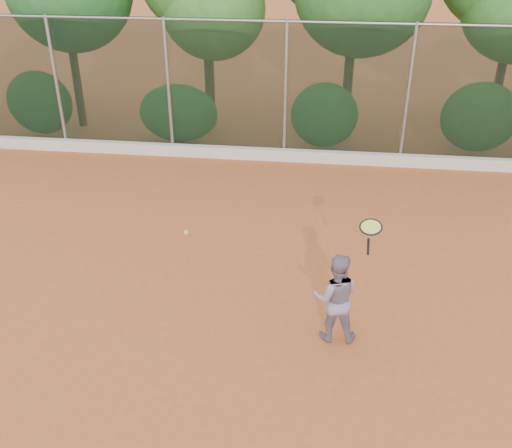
# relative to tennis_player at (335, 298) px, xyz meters

# --- Properties ---
(ground) EXTENTS (80.00, 80.00, 0.00)m
(ground) POSITION_rel_tennis_player_xyz_m (-1.32, 0.15, -0.72)
(ground) COLOR #A14F26
(ground) RESTS_ON ground
(concrete_curb) EXTENTS (24.00, 0.20, 0.30)m
(concrete_curb) POSITION_rel_tennis_player_xyz_m (-1.32, 6.97, -0.57)
(concrete_curb) COLOR beige
(concrete_curb) RESTS_ON ground
(tennis_player) EXTENTS (0.72, 0.58, 1.45)m
(tennis_player) POSITION_rel_tennis_player_xyz_m (0.00, 0.00, 0.00)
(tennis_player) COLOR slate
(tennis_player) RESTS_ON ground
(chainlink_fence) EXTENTS (24.09, 0.09, 3.50)m
(chainlink_fence) POSITION_rel_tennis_player_xyz_m (-1.32, 7.15, 1.14)
(chainlink_fence) COLOR black
(chainlink_fence) RESTS_ON ground
(tennis_racket) EXTENTS (0.39, 0.38, 0.57)m
(tennis_racket) POSITION_rel_tennis_player_xyz_m (0.40, -0.00, 1.18)
(tennis_racket) COLOR black
(tennis_racket) RESTS_ON ground
(tennis_ball_in_flight) EXTENTS (0.07, 0.07, 0.07)m
(tennis_ball_in_flight) POSITION_rel_tennis_player_xyz_m (-2.15, -0.14, 1.04)
(tennis_ball_in_flight) COLOR #B4D330
(tennis_ball_in_flight) RESTS_ON ground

